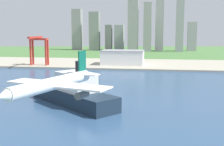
{
  "coord_description": "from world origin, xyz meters",
  "views": [
    {
      "loc": [
        34.08,
        47.33,
        50.75
      ],
      "look_at": [
        9.74,
        201.54,
        28.26
      ],
      "focal_mm": 46.14,
      "sensor_mm": 36.0,
      "label": 1
    }
  ],
  "objects": [
    {
      "name": "industrial_pier",
      "position": [
        0.0,
        490.0,
        1.25
      ],
      "size": [
        840.0,
        140.0,
        2.5
      ],
      "primitive_type": "cube",
      "color": "#A6A08C",
      "rests_on": "ground"
    },
    {
      "name": "water_bay",
      "position": [
        0.0,
        240.0,
        0.07
      ],
      "size": [
        840.0,
        360.0,
        0.15
      ],
      "primitive_type": "cube",
      "color": "#2D4C70",
      "rests_on": "ground"
    },
    {
      "name": "warehouse_main",
      "position": [
        -16.49,
        470.26,
        13.03
      ],
      "size": [
        62.36,
        42.35,
        21.01
      ],
      "color": "white",
      "rests_on": "industrial_pier"
    },
    {
      "name": "distant_skyline",
      "position": [
        -41.42,
        820.36,
        58.82
      ],
      "size": [
        337.08,
        66.82,
        155.57
      ],
      "color": "gray",
      "rests_on": "ground"
    },
    {
      "name": "ground_plane",
      "position": [
        0.0,
        300.0,
        0.0
      ],
      "size": [
        2400.0,
        2400.0,
        0.0
      ],
      "primitive_type": "plane",
      "color": "#47723A"
    },
    {
      "name": "port_crane_red",
      "position": [
        -135.22,
        440.67,
        32.65
      ],
      "size": [
        25.52,
        46.13,
        41.64
      ],
      "color": "#B72D23",
      "rests_on": "industrial_pier"
    },
    {
      "name": "cargo_ship",
      "position": [
        -23.41,
        237.9,
        8.56
      ],
      "size": [
        74.47,
        66.69,
        31.06
      ],
      "color": "#192838",
      "rests_on": "water_bay"
    },
    {
      "name": "airplane_landing",
      "position": [
        1.17,
        133.84,
        34.08
      ],
      "size": [
        37.75,
        43.3,
        13.46
      ],
      "color": "white"
    }
  ]
}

